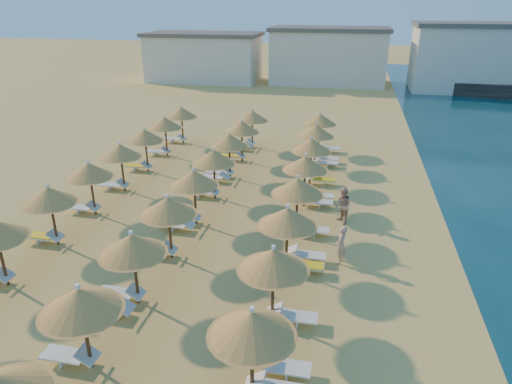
% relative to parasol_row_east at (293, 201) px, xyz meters
% --- Properties ---
extents(ground, '(220.00, 220.00, 0.00)m').
position_rel_parasol_row_east_xyz_m(ground, '(-2.64, -0.64, -2.44)').
color(ground, tan).
rests_on(ground, ground).
extents(hotel_blocks, '(50.84, 10.57, 8.10)m').
position_rel_parasol_row_east_xyz_m(hotel_blocks, '(0.29, 45.20, 1.26)').
color(hotel_blocks, white).
rests_on(hotel_blocks, ground).
extents(parasol_row_east, '(2.51, 32.68, 3.03)m').
position_rel_parasol_row_east_xyz_m(parasol_row_east, '(0.00, 0.00, 0.00)').
color(parasol_row_east, brown).
rests_on(parasol_row_east, ground).
extents(parasol_row_west, '(2.51, 32.68, 3.03)m').
position_rel_parasol_row_east_xyz_m(parasol_row_west, '(-5.10, 0.00, 0.00)').
color(parasol_row_west, brown).
rests_on(parasol_row_west, ground).
extents(parasol_row_inland, '(2.51, 25.97, 3.03)m').
position_rel_parasol_row_east_xyz_m(parasol_row_inland, '(-10.73, 3.35, -0.00)').
color(parasol_row_inland, brown).
rests_on(parasol_row_inland, ground).
extents(loungers, '(13.94, 30.81, 0.66)m').
position_rel_parasol_row_east_xyz_m(loungers, '(-4.46, 0.54, -2.10)').
color(loungers, white).
rests_on(loungers, ground).
extents(beachgoer_a, '(0.55, 0.71, 1.74)m').
position_rel_parasol_row_east_xyz_m(beachgoer_a, '(2.20, -0.60, -1.57)').
color(beachgoer_a, tan).
rests_on(beachgoer_a, ground).
extents(beachgoer_b, '(1.11, 1.17, 1.90)m').
position_rel_parasol_row_east_xyz_m(beachgoer_b, '(2.15, 3.30, -1.49)').
color(beachgoer_b, tan).
rests_on(beachgoer_b, ground).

